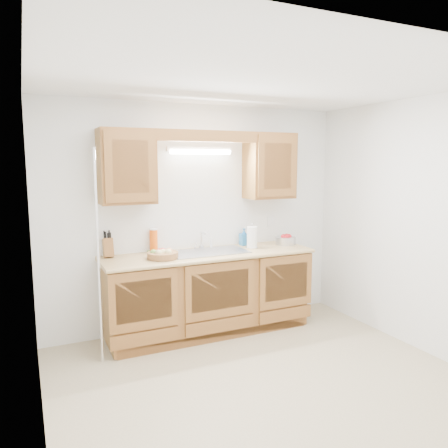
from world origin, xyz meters
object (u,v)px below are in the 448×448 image
fruit_basket (163,254)px  apple_bowl (286,240)px  paper_towel (252,238)px  knife_block (108,247)px

fruit_basket → apple_bowl: (1.55, 0.12, 0.01)m
paper_towel → fruit_basket: bearing=-175.1°
fruit_basket → apple_bowl: bearing=4.5°
paper_towel → apple_bowl: bearing=3.7°
knife_block → paper_towel: 1.58m
fruit_basket → knife_block: 0.57m
fruit_basket → paper_towel: paper_towel is taller
fruit_basket → paper_towel: size_ratio=1.21×
paper_towel → apple_bowl: paper_towel is taller
fruit_basket → apple_bowl: size_ratio=1.28×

